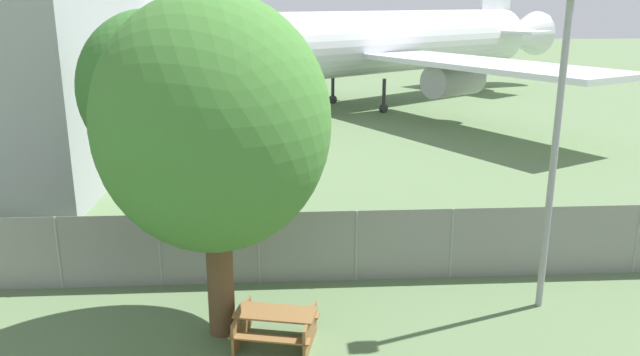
{
  "coord_description": "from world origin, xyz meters",
  "views": [
    {
      "loc": [
        -1.9,
        -3.91,
        7.16
      ],
      "look_at": [
        -0.76,
        14.25,
        2.0
      ],
      "focal_mm": 35.0,
      "sensor_mm": 36.0,
      "label": 1
    }
  ],
  "objects_px": {
    "airplane": "(343,45)",
    "picnic_bench_near_cabin": "(276,324)",
    "tree_near_hangar": "(151,90)",
    "tree_left_of_cabin": "(213,124)"
  },
  "relations": [
    {
      "from": "airplane",
      "to": "picnic_bench_near_cabin",
      "type": "height_order",
      "value": "airplane"
    },
    {
      "from": "picnic_bench_near_cabin",
      "to": "tree_near_hangar",
      "type": "height_order",
      "value": "tree_near_hangar"
    },
    {
      "from": "picnic_bench_near_cabin",
      "to": "airplane",
      "type": "bearing_deg",
      "value": 81.71
    },
    {
      "from": "airplane",
      "to": "tree_near_hangar",
      "type": "distance_m",
      "value": 24.95
    },
    {
      "from": "airplane",
      "to": "picnic_bench_near_cabin",
      "type": "relative_size",
      "value": 20.11
    },
    {
      "from": "airplane",
      "to": "picnic_bench_near_cabin",
      "type": "xyz_separation_m",
      "value": [
        -4.39,
        -30.14,
        -3.88
      ]
    },
    {
      "from": "picnic_bench_near_cabin",
      "to": "tree_left_of_cabin",
      "type": "distance_m",
      "value": 4.47
    },
    {
      "from": "tree_near_hangar",
      "to": "tree_left_of_cabin",
      "type": "distance_m",
      "value": 6.41
    },
    {
      "from": "tree_near_hangar",
      "to": "picnic_bench_near_cabin",
      "type": "bearing_deg",
      "value": -60.95
    },
    {
      "from": "picnic_bench_near_cabin",
      "to": "tree_left_of_cabin",
      "type": "xyz_separation_m",
      "value": [
        -1.2,
        0.59,
        4.27
      ]
    }
  ]
}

